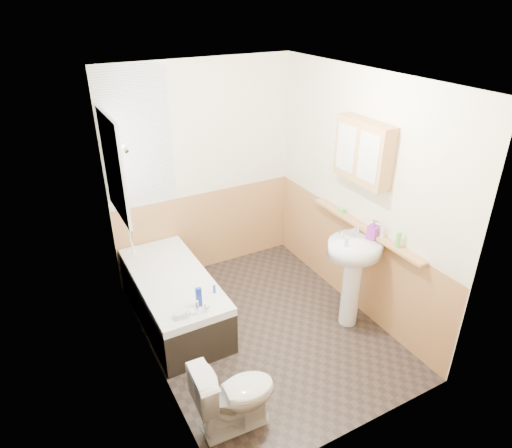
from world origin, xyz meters
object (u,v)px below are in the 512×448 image
object	(u,v)px
medicine_cabinet	(363,152)
pine_shelf	(365,228)
toilet	(235,395)
bathtub	(174,297)
sink	(354,265)

from	to	relation	value
medicine_cabinet	pine_shelf	bearing A→B (deg)	-75.97
toilet	pine_shelf	bearing A→B (deg)	-65.62
bathtub	medicine_cabinet	xyz separation A→B (m)	(1.74, -0.68, 1.49)
bathtub	toilet	xyz separation A→B (m)	(-0.03, -1.49, 0.05)
bathtub	sink	size ratio (longest dim) A/B	1.43
pine_shelf	medicine_cabinet	distance (m)	0.77
sink	medicine_cabinet	distance (m)	1.11
pine_shelf	medicine_cabinet	world-z (taller)	medicine_cabinet
pine_shelf	toilet	bearing A→B (deg)	-158.64
bathtub	sink	bearing A→B (deg)	-30.17
toilet	pine_shelf	world-z (taller)	pine_shelf
bathtub	sink	xyz separation A→B (m)	(1.57, -0.91, 0.42)
bathtub	medicine_cabinet	world-z (taller)	medicine_cabinet
sink	medicine_cabinet	xyz separation A→B (m)	(0.17, 0.23, 1.07)
bathtub	toilet	distance (m)	1.50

